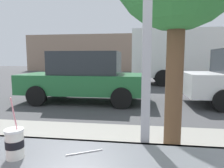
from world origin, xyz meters
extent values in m
plane|color=#424244|center=(0.00, 8.00, 0.00)|extent=(60.00, 60.00, 0.00)
cube|color=gray|center=(0.00, 1.60, 0.06)|extent=(16.00, 2.80, 0.12)
cube|color=#35373A|center=(0.00, 0.03, 0.99)|extent=(2.24, 0.02, 0.02)
cube|color=#9E9EA3|center=(0.00, 0.08, 1.76)|extent=(0.05, 0.08, 1.53)
cube|color=gray|center=(0.00, 23.44, 2.19)|extent=(28.00, 1.20, 4.39)
cylinder|color=silver|center=(-0.63, -0.23, 1.07)|extent=(0.08, 0.08, 0.13)
cylinder|color=black|center=(-0.63, -0.23, 1.07)|extent=(0.09, 0.09, 0.04)
cylinder|color=black|center=(-0.63, -0.23, 1.13)|extent=(0.08, 0.08, 0.01)
cylinder|color=white|center=(-0.63, -0.23, 1.14)|extent=(0.09, 0.09, 0.01)
cylinder|color=pink|center=(-0.62, -0.23, 1.20)|extent=(0.02, 0.03, 0.20)
cylinder|color=white|center=(-0.31, -0.13, 1.00)|extent=(0.17, 0.10, 0.01)
cube|color=#236B38|center=(-1.91, 5.75, 0.64)|extent=(4.33, 1.79, 0.64)
cube|color=#282D33|center=(-1.85, 5.75, 1.34)|extent=(2.25, 1.58, 0.76)
cylinder|color=black|center=(-0.57, 6.65, 0.32)|extent=(0.64, 0.18, 0.64)
cylinder|color=black|center=(-0.57, 4.86, 0.32)|extent=(0.64, 0.18, 0.64)
cylinder|color=black|center=(-3.25, 6.65, 0.32)|extent=(0.64, 0.18, 0.64)
cylinder|color=black|center=(-3.25, 4.86, 0.32)|extent=(0.64, 0.18, 0.64)
cylinder|color=black|center=(2.30, 6.67, 0.32)|extent=(0.64, 0.18, 0.64)
cylinder|color=black|center=(2.30, 4.84, 0.32)|extent=(0.64, 0.18, 0.64)
cube|color=silver|center=(2.25, 11.25, 1.77)|extent=(5.49, 2.20, 2.65)
cylinder|color=black|center=(1.21, 12.35, 0.45)|extent=(0.90, 0.24, 0.90)
cylinder|color=black|center=(1.21, 10.15, 0.45)|extent=(0.90, 0.24, 0.90)
cylinder|color=brown|center=(0.47, 2.02, 1.18)|extent=(0.26, 0.26, 2.11)
camera|label=1|loc=(-0.04, -1.10, 1.48)|focal=32.83mm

